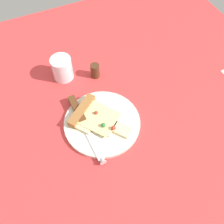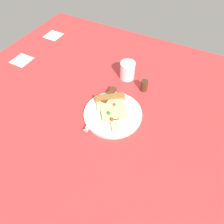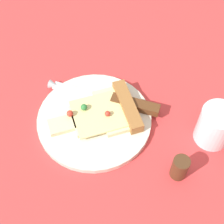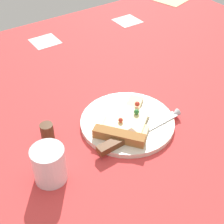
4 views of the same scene
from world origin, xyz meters
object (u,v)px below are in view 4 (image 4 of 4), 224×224
knife (133,134)px  pepper_shaker (47,133)px  drinking_glass (49,164)px  plate (127,122)px  pizza_slice (125,124)px

knife → pepper_shaker: bearing=-125.0°
drinking_glass → plate: bearing=101.3°
plate → knife: (5.23, -2.25, 1.22)cm
plate → pizza_slice: pizza_slice is taller
plate → pepper_shaker: size_ratio=4.48×
pizza_slice → plate: bearing=90.5°
plate → pizza_slice: 2.92cm
drinking_glass → pepper_shaker: bearing=157.2°
knife → drinking_glass: (-0.69, -20.49, 2.18)cm
plate → pizza_slice: bearing=-51.7°
pizza_slice → pepper_shaker: (-6.96, -16.56, 0.53)cm
drinking_glass → knife: bearing=88.1°
plate → drinking_glass: size_ratio=2.85×
plate → pepper_shaker: (-5.38, -18.57, 1.94)cm
pizza_slice → drinking_glass: 21.04cm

